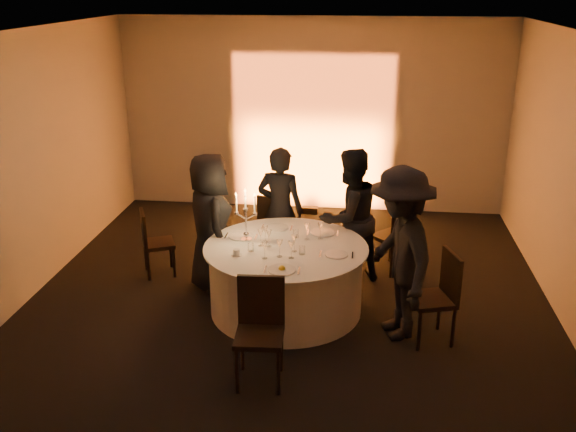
# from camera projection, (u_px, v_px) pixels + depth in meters

# --- Properties ---
(floor) EXTENTS (7.00, 7.00, 0.00)m
(floor) POSITION_uv_depth(u_px,v_px,m) (286.00, 309.00, 7.24)
(floor) COLOR black
(floor) RESTS_ON ground
(ceiling) EXTENTS (7.00, 7.00, 0.00)m
(ceiling) POSITION_uv_depth(u_px,v_px,m) (286.00, 34.00, 6.20)
(ceiling) COLOR silver
(ceiling) RESTS_ON wall_back
(wall_back) EXTENTS (7.00, 0.00, 7.00)m
(wall_back) POSITION_uv_depth(u_px,v_px,m) (313.00, 116.00, 9.98)
(wall_back) COLOR #B9B5AC
(wall_back) RESTS_ON floor
(wall_front) EXTENTS (7.00, 0.00, 7.00)m
(wall_front) POSITION_uv_depth(u_px,v_px,m) (208.00, 373.00, 3.46)
(wall_front) COLOR #B9B5AC
(wall_front) RESTS_ON floor
(wall_left) EXTENTS (0.00, 7.00, 7.00)m
(wall_left) POSITION_uv_depth(u_px,v_px,m) (15.00, 173.00, 7.05)
(wall_left) COLOR #B9B5AC
(wall_left) RESTS_ON floor
(uplighter_fixture) EXTENTS (0.25, 0.12, 0.10)m
(uplighter_fixture) POSITION_uv_depth(u_px,v_px,m) (310.00, 210.00, 10.20)
(uplighter_fixture) COLOR black
(uplighter_fixture) RESTS_ON floor
(banquet_table) EXTENTS (1.80, 1.80, 0.77)m
(banquet_table) POSITION_uv_depth(u_px,v_px,m) (286.00, 278.00, 7.11)
(banquet_table) COLOR black
(banquet_table) RESTS_ON floor
(chair_left) EXTENTS (0.49, 0.49, 0.85)m
(chair_left) POSITION_uv_depth(u_px,v_px,m) (153.00, 239.00, 7.94)
(chair_left) COLOR black
(chair_left) RESTS_ON floor
(chair_back_left) EXTENTS (0.48, 0.48, 0.92)m
(chair_back_left) POSITION_uv_depth(u_px,v_px,m) (275.00, 224.00, 8.31)
(chair_back_left) COLOR black
(chair_back_left) RESTS_ON floor
(chair_back_right) EXTENTS (0.58, 0.58, 0.93)m
(chair_back_right) POSITION_uv_depth(u_px,v_px,m) (397.00, 233.00, 8.01)
(chair_back_right) COLOR black
(chair_back_right) RESTS_ON floor
(chair_right) EXTENTS (0.52, 0.52, 0.96)m
(chair_right) POSITION_uv_depth(u_px,v_px,m) (439.00, 292.00, 6.46)
(chair_right) COLOR black
(chair_right) RESTS_ON floor
(chair_front) EXTENTS (0.45, 0.45, 0.99)m
(chair_front) POSITION_uv_depth(u_px,v_px,m) (260.00, 324.00, 5.83)
(chair_front) COLOR black
(chair_front) RESTS_ON floor
(guest_left) EXTENTS (0.83, 0.96, 1.66)m
(guest_left) POSITION_uv_depth(u_px,v_px,m) (210.00, 223.00, 7.49)
(guest_left) COLOR black
(guest_left) RESTS_ON floor
(guest_back_left) EXTENTS (0.65, 0.49, 1.62)m
(guest_back_left) POSITION_uv_depth(u_px,v_px,m) (280.00, 210.00, 7.95)
(guest_back_left) COLOR black
(guest_back_left) RESTS_ON floor
(guest_back_right) EXTENTS (1.03, 1.01, 1.68)m
(guest_back_right) POSITION_uv_depth(u_px,v_px,m) (349.00, 217.00, 7.63)
(guest_back_right) COLOR black
(guest_back_right) RESTS_ON floor
(guest_right) EXTENTS (0.99, 1.32, 1.81)m
(guest_right) POSITION_uv_depth(u_px,v_px,m) (400.00, 254.00, 6.45)
(guest_right) COLOR black
(guest_right) RESTS_ON floor
(plate_left) EXTENTS (0.36, 0.29, 0.01)m
(plate_left) POSITION_uv_depth(u_px,v_px,m) (241.00, 236.00, 7.24)
(plate_left) COLOR white
(plate_left) RESTS_ON banquet_table
(plate_back_left) EXTENTS (0.36, 0.27, 0.01)m
(plate_back_left) POSITION_uv_depth(u_px,v_px,m) (277.00, 227.00, 7.49)
(plate_back_left) COLOR white
(plate_back_left) RESTS_ON banquet_table
(plate_back_right) EXTENTS (0.35, 0.29, 0.01)m
(plate_back_right) POSITION_uv_depth(u_px,v_px,m) (323.00, 233.00, 7.34)
(plate_back_right) COLOR white
(plate_back_right) RESTS_ON banquet_table
(plate_right) EXTENTS (0.36, 0.25, 0.01)m
(plate_right) POSITION_uv_depth(u_px,v_px,m) (336.00, 254.00, 6.75)
(plate_right) COLOR white
(plate_right) RESTS_ON banquet_table
(plate_front) EXTENTS (0.36, 0.28, 0.08)m
(plate_front) POSITION_uv_depth(u_px,v_px,m) (282.00, 269.00, 6.39)
(plate_front) COLOR white
(plate_front) RESTS_ON banquet_table
(coffee_cup) EXTENTS (0.11, 0.11, 0.07)m
(coffee_cup) POSITION_uv_depth(u_px,v_px,m) (236.00, 252.00, 6.75)
(coffee_cup) COLOR white
(coffee_cup) RESTS_ON banquet_table
(candelabra) EXTENTS (0.25, 0.12, 0.61)m
(candelabra) POSITION_uv_depth(u_px,v_px,m) (246.00, 222.00, 7.07)
(candelabra) COLOR silver
(candelabra) RESTS_ON banquet_table
(wine_glass_a) EXTENTS (0.07, 0.07, 0.19)m
(wine_glass_a) POSITION_uv_depth(u_px,v_px,m) (320.00, 227.00, 7.13)
(wine_glass_a) COLOR white
(wine_glass_a) RESTS_ON banquet_table
(wine_glass_b) EXTENTS (0.07, 0.07, 0.19)m
(wine_glass_b) POSITION_uv_depth(u_px,v_px,m) (294.00, 240.00, 6.80)
(wine_glass_b) COLOR white
(wine_glass_b) RESTS_ON banquet_table
(wine_glass_c) EXTENTS (0.07, 0.07, 0.19)m
(wine_glass_c) POSITION_uv_depth(u_px,v_px,m) (291.00, 246.00, 6.63)
(wine_glass_c) COLOR white
(wine_glass_c) RESTS_ON banquet_table
(wine_glass_d) EXTENTS (0.07, 0.07, 0.19)m
(wine_glass_d) POSITION_uv_depth(u_px,v_px,m) (265.00, 230.00, 7.05)
(wine_glass_d) COLOR white
(wine_glass_d) RESTS_ON banquet_table
(wine_glass_e) EXTENTS (0.07, 0.07, 0.19)m
(wine_glass_e) POSITION_uv_depth(u_px,v_px,m) (265.00, 246.00, 6.62)
(wine_glass_e) COLOR white
(wine_glass_e) RESTS_ON banquet_table
(wine_glass_f) EXTENTS (0.07, 0.07, 0.19)m
(wine_glass_f) POSITION_uv_depth(u_px,v_px,m) (269.00, 235.00, 6.93)
(wine_glass_f) COLOR white
(wine_glass_f) RESTS_ON banquet_table
(wine_glass_g) EXTENTS (0.07, 0.07, 0.19)m
(wine_glass_g) POSITION_uv_depth(u_px,v_px,m) (307.00, 228.00, 7.11)
(wine_glass_g) COLOR white
(wine_glass_g) RESTS_ON banquet_table
(wine_glass_h) EXTENTS (0.07, 0.07, 0.19)m
(wine_glass_h) POSITION_uv_depth(u_px,v_px,m) (280.00, 245.00, 6.67)
(wine_glass_h) COLOR white
(wine_glass_h) RESTS_ON banquet_table
(wine_glass_i) EXTENTS (0.07, 0.07, 0.19)m
(wine_glass_i) POSITION_uv_depth(u_px,v_px,m) (261.00, 234.00, 6.94)
(wine_glass_i) COLOR white
(wine_glass_i) RESTS_ON banquet_table
(tumbler_a) EXTENTS (0.07, 0.07, 0.09)m
(tumbler_a) POSITION_uv_depth(u_px,v_px,m) (251.00, 247.00, 6.84)
(tumbler_a) COLOR white
(tumbler_a) RESTS_ON banquet_table
(tumbler_b) EXTENTS (0.07, 0.07, 0.09)m
(tumbler_b) POSITION_uv_depth(u_px,v_px,m) (302.00, 250.00, 6.76)
(tumbler_b) COLOR white
(tumbler_b) RESTS_ON banquet_table
(tumbler_c) EXTENTS (0.07, 0.07, 0.09)m
(tumbler_c) POSITION_uv_depth(u_px,v_px,m) (296.00, 234.00, 7.20)
(tumbler_c) COLOR white
(tumbler_c) RESTS_ON banquet_table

